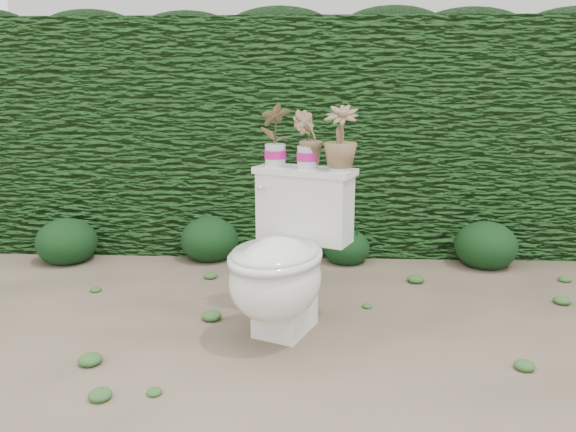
{
  "coord_description": "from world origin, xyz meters",
  "views": [
    {
      "loc": [
        0.2,
        -2.62,
        1.19
      ],
      "look_at": [
        0.09,
        0.05,
        0.55
      ],
      "focal_mm": 35.0,
      "sensor_mm": 36.0,
      "label": 1
    }
  ],
  "objects_px": {
    "toilet": "(283,263)",
    "potted_plant_left": "(275,136)",
    "potted_plant_center": "(308,141)",
    "potted_plant_right": "(340,140)"
  },
  "relations": [
    {
      "from": "toilet",
      "to": "potted_plant_left",
      "type": "bearing_deg",
      "value": 124.28
    },
    {
      "from": "potted_plant_center",
      "to": "potted_plant_right",
      "type": "xyz_separation_m",
      "value": [
        0.15,
        -0.07,
        0.01
      ]
    },
    {
      "from": "toilet",
      "to": "potted_plant_left",
      "type": "distance_m",
      "value": 0.64
    },
    {
      "from": "potted_plant_left",
      "to": "potted_plant_right",
      "type": "bearing_deg",
      "value": 127.37
    },
    {
      "from": "potted_plant_left",
      "to": "potted_plant_right",
      "type": "distance_m",
      "value": 0.35
    },
    {
      "from": "toilet",
      "to": "potted_plant_left",
      "type": "relative_size",
      "value": 2.68
    },
    {
      "from": "toilet",
      "to": "potted_plant_center",
      "type": "distance_m",
      "value": 0.6
    },
    {
      "from": "potted_plant_center",
      "to": "potted_plant_right",
      "type": "bearing_deg",
      "value": 155.9
    },
    {
      "from": "potted_plant_right",
      "to": "potted_plant_center",
      "type": "bearing_deg",
      "value": 165.73
    },
    {
      "from": "toilet",
      "to": "potted_plant_left",
      "type": "height_order",
      "value": "potted_plant_left"
    }
  ]
}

